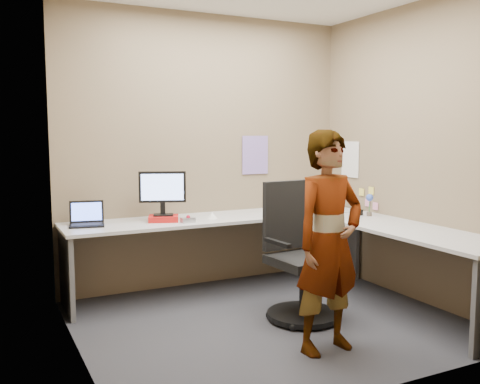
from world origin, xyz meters
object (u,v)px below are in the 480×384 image
desk (291,238)px  person (329,242)px  office_chair (298,264)px  monitor (163,190)px

desk → person: 1.12m
office_chair → desk: bearing=61.7°
monitor → desk: bearing=-9.3°
person → desk: bearing=65.5°
person → monitor: bearing=105.9°
monitor → office_chair: (0.84, -0.98, -0.56)m
monitor → person: person is taller
office_chair → person: person is taller
office_chair → person: 0.75m
desk → monitor: 1.25m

